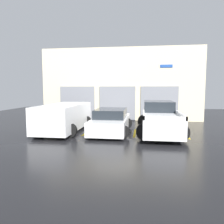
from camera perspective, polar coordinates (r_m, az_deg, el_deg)
name	(u,v)px	position (r m, az deg, el deg)	size (l,w,h in m)	color
ground_plane	(115,127)	(14.02, 0.77, -3.90)	(28.00, 28.00, 0.00)	black
shophouse_building	(120,85)	(17.08, 2.17, 7.06)	(12.45, 0.68, 5.57)	beige
pickup_truck	(160,118)	(12.30, 12.33, -1.62)	(2.46, 5.33, 1.70)	white
sedan_white	(111,121)	(12.16, -0.32, -2.47)	(2.26, 4.34, 1.32)	white
sedan_side	(64,117)	(12.77, -12.32, -1.18)	(2.40, 4.91, 1.55)	white
parking_stripe_far_left	(43,130)	(13.42, -17.63, -4.63)	(0.12, 2.20, 0.01)	gold
parking_stripe_left	(87,132)	(12.50, -6.44, -5.15)	(0.12, 2.20, 0.01)	gold
parking_stripe_centre	(135,133)	(12.12, 5.98, -5.50)	(0.12, 2.20, 0.01)	gold
parking_stripe_right	(185,135)	(12.32, 18.60, -5.60)	(0.12, 2.20, 0.01)	gold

